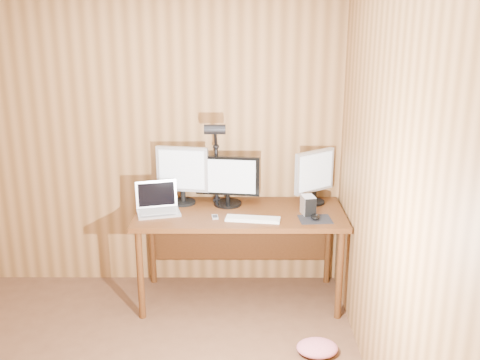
{
  "coord_description": "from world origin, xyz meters",
  "views": [
    {
      "loc": [
        0.94,
        -2.43,
        2.25
      ],
      "look_at": [
        0.93,
        1.58,
        1.02
      ],
      "focal_mm": 42.0,
      "sensor_mm": 36.0,
      "label": 1
    }
  ],
  "objects_px": {
    "hard_drive": "(308,205)",
    "desk": "(240,223)",
    "laptop": "(158,205)",
    "keyboard": "(253,219)",
    "mouse": "(315,217)",
    "speaker": "(313,192)",
    "monitor_center": "(228,180)",
    "monitor_right": "(314,175)",
    "monitor_left": "(182,173)",
    "phone": "(215,217)",
    "desk_lamp": "(216,151)"
  },
  "relations": [
    {
      "from": "hard_drive",
      "to": "monitor_left",
      "type": "bearing_deg",
      "value": 154.57
    },
    {
      "from": "speaker",
      "to": "desk_lamp",
      "type": "bearing_deg",
      "value": -170.47
    },
    {
      "from": "keyboard",
      "to": "speaker",
      "type": "bearing_deg",
      "value": 51.22
    },
    {
      "from": "desk",
      "to": "monitor_center",
      "type": "relative_size",
      "value": 3.16
    },
    {
      "from": "mouse",
      "to": "hard_drive",
      "type": "relative_size",
      "value": 0.74
    },
    {
      "from": "desk",
      "to": "monitor_right",
      "type": "height_order",
      "value": "monitor_right"
    },
    {
      "from": "speaker",
      "to": "desk",
      "type": "bearing_deg",
      "value": -159.68
    },
    {
      "from": "keyboard",
      "to": "mouse",
      "type": "bearing_deg",
      "value": 9.37
    },
    {
      "from": "desk",
      "to": "monitor_left",
      "type": "relative_size",
      "value": 3.44
    },
    {
      "from": "laptop",
      "to": "monitor_left",
      "type": "bearing_deg",
      "value": 32.71
    },
    {
      "from": "mouse",
      "to": "monitor_center",
      "type": "bearing_deg",
      "value": 144.52
    },
    {
      "from": "desk",
      "to": "laptop",
      "type": "distance_m",
      "value": 0.66
    },
    {
      "from": "laptop",
      "to": "hard_drive",
      "type": "bearing_deg",
      "value": -17.41
    },
    {
      "from": "monitor_left",
      "to": "hard_drive",
      "type": "xyz_separation_m",
      "value": [
        0.97,
        -0.25,
        -0.18
      ]
    },
    {
      "from": "desk",
      "to": "monitor_right",
      "type": "relative_size",
      "value": 3.69
    },
    {
      "from": "monitor_right",
      "to": "mouse",
      "type": "bearing_deg",
      "value": -130.93
    },
    {
      "from": "keyboard",
      "to": "speaker",
      "type": "relative_size",
      "value": 3.16
    },
    {
      "from": "monitor_center",
      "to": "monitor_right",
      "type": "bearing_deg",
      "value": 11.04
    },
    {
      "from": "monitor_left",
      "to": "desk_lamp",
      "type": "distance_m",
      "value": 0.33
    },
    {
      "from": "monitor_left",
      "to": "phone",
      "type": "xyz_separation_m",
      "value": [
        0.27,
        -0.32,
        -0.25
      ]
    },
    {
      "from": "keyboard",
      "to": "speaker",
      "type": "distance_m",
      "value": 0.7
    },
    {
      "from": "desk",
      "to": "hard_drive",
      "type": "bearing_deg",
      "value": -14.25
    },
    {
      "from": "monitor_right",
      "to": "monitor_center",
      "type": "bearing_deg",
      "value": 147.51
    },
    {
      "from": "desk",
      "to": "mouse",
      "type": "height_order",
      "value": "mouse"
    },
    {
      "from": "keyboard",
      "to": "speaker",
      "type": "xyz_separation_m",
      "value": [
        0.5,
        0.48,
        0.06
      ]
    },
    {
      "from": "laptop",
      "to": "desk_lamp",
      "type": "relative_size",
      "value": 0.52
    },
    {
      "from": "hard_drive",
      "to": "laptop",
      "type": "bearing_deg",
      "value": 166.09
    },
    {
      "from": "keyboard",
      "to": "phone",
      "type": "height_order",
      "value": "keyboard"
    },
    {
      "from": "desk",
      "to": "mouse",
      "type": "distance_m",
      "value": 0.62
    },
    {
      "from": "hard_drive",
      "to": "desk",
      "type": "bearing_deg",
      "value": 154.69
    },
    {
      "from": "monitor_right",
      "to": "keyboard",
      "type": "distance_m",
      "value": 0.66
    },
    {
      "from": "monitor_right",
      "to": "phone",
      "type": "height_order",
      "value": "monitor_right"
    },
    {
      "from": "monitor_right",
      "to": "speaker",
      "type": "distance_m",
      "value": 0.19
    },
    {
      "from": "desk",
      "to": "desk_lamp",
      "type": "xyz_separation_m",
      "value": [
        -0.19,
        0.09,
        0.56
      ]
    },
    {
      "from": "monitor_center",
      "to": "mouse",
      "type": "height_order",
      "value": "monitor_center"
    },
    {
      "from": "hard_drive",
      "to": "mouse",
      "type": "bearing_deg",
      "value": -80.62
    },
    {
      "from": "monitor_left",
      "to": "hard_drive",
      "type": "distance_m",
      "value": 1.02
    },
    {
      "from": "laptop",
      "to": "mouse",
      "type": "bearing_deg",
      "value": -22.59
    },
    {
      "from": "hard_drive",
      "to": "phone",
      "type": "xyz_separation_m",
      "value": [
        -0.7,
        -0.07,
        -0.07
      ]
    },
    {
      "from": "laptop",
      "to": "phone",
      "type": "relative_size",
      "value": 3.95
    },
    {
      "from": "hard_drive",
      "to": "phone",
      "type": "relative_size",
      "value": 1.58
    },
    {
      "from": "laptop",
      "to": "keyboard",
      "type": "distance_m",
      "value": 0.75
    },
    {
      "from": "laptop",
      "to": "mouse",
      "type": "distance_m",
      "value": 1.2
    },
    {
      "from": "hard_drive",
      "to": "speaker",
      "type": "distance_m",
      "value": 0.36
    },
    {
      "from": "keyboard",
      "to": "desk",
      "type": "bearing_deg",
      "value": 118.4
    },
    {
      "from": "laptop",
      "to": "desk_lamp",
      "type": "xyz_separation_m",
      "value": [
        0.44,
        0.16,
        0.38
      ]
    },
    {
      "from": "hard_drive",
      "to": "keyboard",
      "type": "bearing_deg",
      "value": -174.78
    },
    {
      "from": "monitor_center",
      "to": "monitor_right",
      "type": "relative_size",
      "value": 1.17
    },
    {
      "from": "monitor_left",
      "to": "hard_drive",
      "type": "relative_size",
      "value": 3.17
    },
    {
      "from": "monitor_left",
      "to": "speaker",
      "type": "distance_m",
      "value": 1.08
    }
  ]
}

